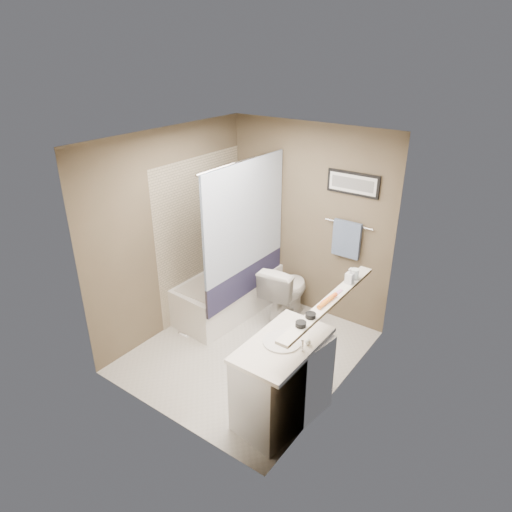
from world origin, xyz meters
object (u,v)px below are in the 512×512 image
Objects in this scene: toilet at (285,291)px; hair_brush_back at (329,299)px; bathtub at (228,293)px; soap_bottle at (350,276)px; hair_brush_front at (325,302)px; glass_jar at (355,274)px; vanity at (283,383)px; candle_bowl_far at (311,315)px; candle_bowl_near at (301,324)px.

hair_brush_back reaches higher than toilet.
soap_bottle reaches higher than bathtub.
bathtub is 6.82× the size of hair_brush_back.
hair_brush_front is (1.79, -0.82, 0.89)m from bathtub.
glass_jar is (0.00, 0.53, 0.03)m from hair_brush_back.
vanity is 5.66× the size of soap_bottle.
toilet is 8.62× the size of candle_bowl_far.
bathtub is 2.02m from glass_jar.
glass_jar is (0.19, 0.97, 0.77)m from vanity.
glass_jar is 0.12m from soap_bottle.
glass_jar is (0.00, 0.60, 0.03)m from hair_brush_front.
vanity is at bearing 115.14° from toilet.
soap_bottle reaches higher than vanity.
toilet is 4.88× the size of soap_bottle.
soap_bottle is (1.79, -0.33, 0.94)m from bathtub.
hair_brush_back reaches higher than candle_bowl_near.
bathtub is 2.34m from candle_bowl_near.
toilet is at bearing 125.78° from candle_bowl_near.
glass_jar reaches higher than vanity.
candle_bowl_near is 1.00× the size of candle_bowl_far.
vanity is at bearing -102.23° from soap_bottle.
candle_bowl_near is 0.49m from hair_brush_back.
soap_bottle reaches higher than hair_brush_front.
candle_bowl_near is at bearing -90.00° from candle_bowl_far.
hair_brush_back reaches higher than bathtub.
toilet is at bearing 151.06° from soap_bottle.
glass_jar is 0.63× the size of soap_bottle.
vanity is at bearing 164.91° from candle_bowl_near.
toilet is 2.00m from candle_bowl_near.
candle_bowl_near is (0.19, -0.05, 0.73)m from vanity.
vanity is (1.60, -1.18, 0.15)m from bathtub.
soap_bottle is at bearing -90.00° from glass_jar.
bathtub is 2.00m from vanity.
hair_brush_back reaches higher than candle_bowl_far.
candle_bowl_near is at bearing -30.76° from bathtub.
toilet is at bearing 155.90° from glass_jar.
glass_jar is at bearing -3.02° from bathtub.
candle_bowl_near is at bearing 119.20° from toilet.
hair_brush_back is at bearing -90.00° from glass_jar.
hair_brush_front and hair_brush_back have the same top height.
vanity is 4.09× the size of hair_brush_back.
glass_jar is at bearing 90.00° from soap_bottle.
toilet is 1.88m from candle_bowl_far.
vanity is 0.88m from hair_brush_back.
candle_bowl_far is at bearing -27.14° from bathtub.
bathtub is 16.67× the size of candle_bowl_near.
vanity reaches higher than toilet.
vanity is 9.00× the size of glass_jar.
glass_jar is (0.00, 1.02, 0.03)m from candle_bowl_near.
bathtub is 2.05m from soap_bottle.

